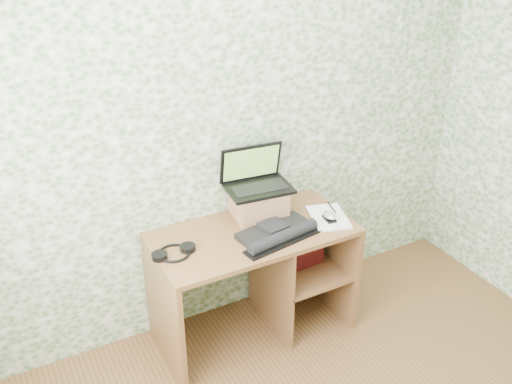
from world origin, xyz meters
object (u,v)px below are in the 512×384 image
laptop (256,178)px  riser (259,203)px  keyboard (278,233)px  desk (262,263)px  notepad (328,217)px

laptop → riser: bearing=-84.4°
riser → keyboard: (-0.02, -0.26, -0.07)m
desk → notepad: notepad is taller
laptop → keyboard: (-0.02, -0.30, -0.22)m
riser → desk: bearing=-107.7°
riser → laptop: size_ratio=0.74×
desk → keyboard: 0.33m
desk → keyboard: size_ratio=2.32×
riser → keyboard: riser is taller
riser → notepad: 0.44m
desk → notepad: size_ratio=3.97×
desk → notepad: bearing=-14.9°
laptop → notepad: (0.37, -0.26, -0.24)m
keyboard → riser: bearing=77.6°
keyboard → desk: bearing=89.6°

